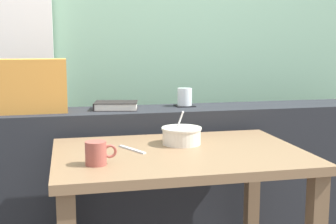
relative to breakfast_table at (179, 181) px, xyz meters
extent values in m
cube|color=#84B293|center=(0.09, 1.12, 0.79)|extent=(4.80, 0.08, 2.80)
cube|color=white|center=(-0.78, 1.02, 0.64)|extent=(0.56, 0.06, 2.50)
cube|color=#23262B|center=(0.09, 0.56, -0.20)|extent=(2.80, 0.30, 0.83)
cube|color=brown|center=(-0.45, 0.30, -0.26)|extent=(0.06, 0.06, 0.70)
cube|color=brown|center=(0.45, 0.30, -0.26)|extent=(0.06, 0.06, 0.70)
cube|color=#846647|center=(0.00, 0.00, 0.11)|extent=(0.99, 0.69, 0.03)
cube|color=black|center=(0.18, 0.61, 0.22)|extent=(0.10, 0.10, 0.00)
cylinder|color=white|center=(0.18, 0.61, 0.27)|extent=(0.08, 0.08, 0.09)
cylinder|color=gold|center=(0.18, 0.61, 0.26)|extent=(0.07, 0.07, 0.07)
cube|color=black|center=(-0.19, 0.57, 0.22)|extent=(0.24, 0.19, 0.00)
cube|color=silver|center=(-0.19, 0.57, 0.24)|extent=(0.23, 0.18, 0.03)
cube|color=black|center=(-0.19, 0.57, 0.25)|extent=(0.24, 0.19, 0.00)
cube|color=black|center=(-0.29, 0.59, 0.24)|extent=(0.03, 0.15, 0.04)
cube|color=#D18938|center=(-0.59, 0.56, 0.35)|extent=(0.32, 0.14, 0.26)
cylinder|color=silver|center=(0.04, 0.12, 0.16)|extent=(0.16, 0.16, 0.07)
cylinder|color=silver|center=(0.04, 0.12, 0.19)|extent=(0.17, 0.17, 0.01)
cylinder|color=brown|center=(0.04, 0.12, 0.16)|extent=(0.14, 0.14, 0.05)
cylinder|color=silver|center=(0.03, 0.14, 0.21)|extent=(0.01, 0.13, 0.12)
ellipsoid|color=silver|center=(0.03, 0.16, 0.17)|extent=(0.03, 0.05, 0.01)
cube|color=silver|center=(-0.18, 0.05, 0.13)|extent=(0.09, 0.16, 0.01)
cylinder|color=#9E4C42|center=(-0.34, -0.14, 0.17)|extent=(0.08, 0.08, 0.08)
torus|color=#9E4C42|center=(-0.29, -0.14, 0.17)|extent=(0.05, 0.01, 0.05)
camera|label=1|loc=(-0.43, -1.72, 0.56)|focal=48.61mm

